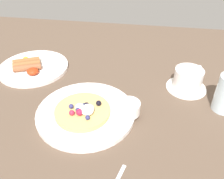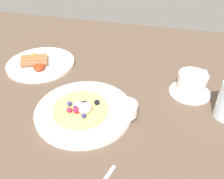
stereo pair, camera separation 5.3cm
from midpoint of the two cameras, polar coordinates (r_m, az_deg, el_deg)
ground_plane at (r=68.50cm, az=-2.34°, el=-4.56°), size 182.99×126.07×3.00cm
pancake_plate at (r=64.51cm, az=-4.42°, el=-5.19°), size 26.30×26.30×1.33cm
pancake_with_berries at (r=62.75cm, az=-5.12°, el=-4.71°), size 14.62×14.62×3.15cm
syrup_ramekin at (r=61.59cm, az=5.90°, el=-4.72°), size 5.96×5.96×3.38cm
breakfast_plate at (r=88.05cm, az=-15.09°, el=6.00°), size 23.71×23.71×1.12cm
fried_breakfast at (r=87.50cm, az=-16.41°, el=6.66°), size 11.90×12.79×2.29cm
coffee_saucer at (r=76.14cm, az=20.07°, el=-0.56°), size 12.22×12.22×0.63cm
coffee_cup at (r=74.37cm, az=20.68°, el=1.59°), size 9.06×10.25×6.00cm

